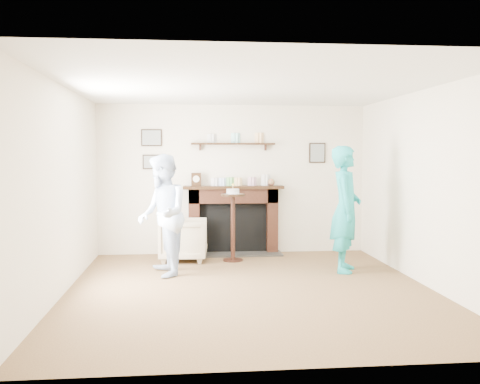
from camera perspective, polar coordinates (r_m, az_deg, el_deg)
The scene contains 6 objects.
ground at distance 6.74m, azimuth 1.07°, elevation -10.33°, with size 5.00×5.00×0.00m, color brown.
room_shell at distance 7.22m, azimuth 0.43°, elevation 3.64°, with size 4.54×5.02×2.52m.
armchair at distance 8.55m, azimuth -5.99°, elevation -7.27°, with size 0.71×0.73×0.67m, color #C0A48E.
man at distance 7.55m, azimuth -8.21°, elevation -8.81°, with size 0.82×0.64×1.68m, color #A7B5D0.
woman at distance 7.89m, azimuth 11.11°, elevation -8.28°, with size 0.65×0.43×1.80m, color teal.
pedestal_table at distance 8.37m, azimuth -0.76°, elevation -2.33°, with size 0.38×0.38×1.21m.
Camera 1 is at (-0.77, -6.49, 1.67)m, focal length 40.00 mm.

